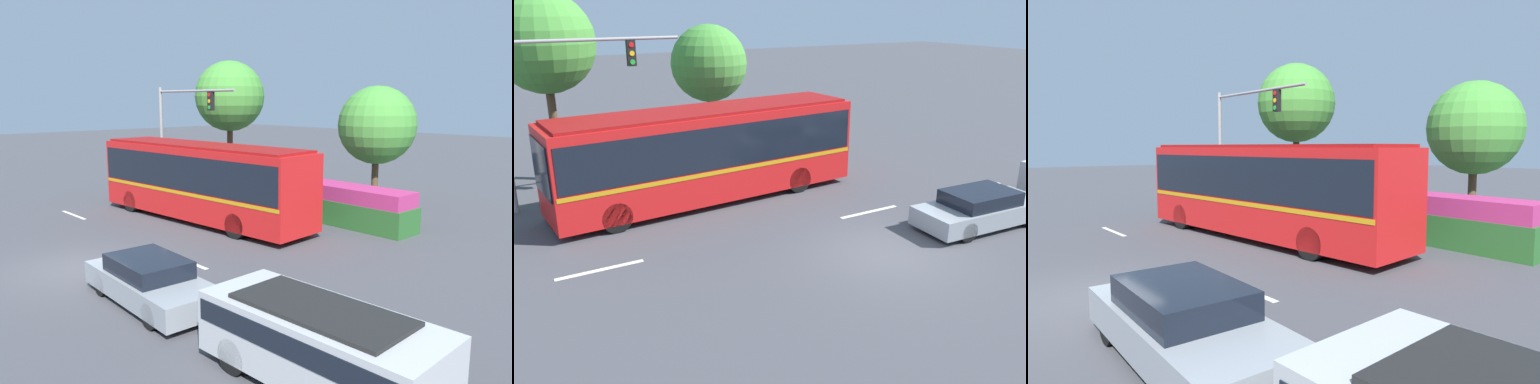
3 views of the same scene
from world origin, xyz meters
The scene contains 11 objects.
ground_plane centered at (0.00, 0.00, 0.00)m, with size 140.00×140.00×0.00m, color #444449.
city_bus centered at (-2.70, 6.94, 1.94)m, with size 11.52×3.29×3.41m.
sedan_foreground centered at (4.01, 0.25, 0.59)m, with size 4.59×1.97×1.22m.
suv_left_lane centered at (9.63, 0.44, 0.92)m, with size 4.85×2.09×1.56m.
traffic_light_pole centered at (-7.47, 9.03, 4.10)m, with size 6.33×0.24×5.97m.
flowering_hedge centered at (0.40, 11.13, 0.83)m, with size 9.54×1.60×1.69m.
street_tree_left centered at (-7.05, 12.25, 5.47)m, with size 3.90×3.90×7.44m.
street_tree_centre centered at (0.91, 14.90, 4.07)m, with size 3.80×3.80×5.99m.
lane_stripe_near centered at (1.66, 2.98, 0.01)m, with size 2.40×0.16×0.01m, color silver.
lane_stripe_mid centered at (7.17, 2.94, 0.01)m, with size 2.40×0.16×0.01m, color silver.
lane_stripe_far centered at (-7.58, 3.15, 0.01)m, with size 2.40×0.16×0.01m, color silver.
Camera 1 is at (15.35, -6.46, 5.31)m, focal length 36.03 mm.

